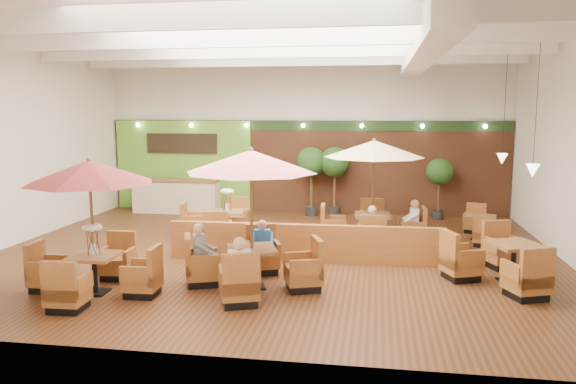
% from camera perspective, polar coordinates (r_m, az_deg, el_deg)
% --- Properties ---
extents(room, '(14.04, 14.00, 5.52)m').
position_cam_1_polar(room, '(14.90, 0.24, 8.53)').
color(room, '#381E0F').
rests_on(room, ground).
extents(service_counter, '(3.00, 0.75, 1.18)m').
position_cam_1_polar(service_counter, '(20.07, -11.26, -0.42)').
color(service_counter, beige).
rests_on(service_counter, ground).
extents(booth_divider, '(6.52, 0.33, 0.90)m').
position_cam_1_polar(booth_divider, '(13.35, 1.68, -5.21)').
color(booth_divider, brown).
rests_on(booth_divider, ground).
extents(table_0, '(2.63, 2.63, 2.69)m').
position_cam_1_polar(table_0, '(11.44, -19.38, -1.00)').
color(table_0, brown).
rests_on(table_0, ground).
extents(table_1, '(2.97, 2.97, 2.85)m').
position_cam_1_polar(table_1, '(11.16, -3.75, -0.19)').
color(table_1, brown).
rests_on(table_1, ground).
extents(table_2, '(2.81, 2.81, 2.85)m').
position_cam_1_polar(table_2, '(15.01, 8.68, 1.90)').
color(table_2, brown).
rests_on(table_2, ground).
extents(table_3, '(1.88, 2.73, 1.57)m').
position_cam_1_polar(table_3, '(15.89, -7.08, -3.06)').
color(table_3, brown).
rests_on(table_3, ground).
extents(table_4, '(2.12, 3.01, 1.06)m').
position_cam_1_polar(table_4, '(12.65, 20.57, -6.77)').
color(table_4, brown).
rests_on(table_4, ground).
extents(table_5, '(0.96, 2.40, 0.85)m').
position_cam_1_polar(table_5, '(16.55, 18.88, -3.46)').
color(table_5, brown).
rests_on(table_5, ground).
extents(topiary_0, '(1.01, 1.01, 2.35)m').
position_cam_1_polar(topiary_0, '(19.02, 2.40, 2.79)').
color(topiary_0, black).
rests_on(topiary_0, ground).
extents(topiary_1, '(1.01, 1.01, 2.36)m').
position_cam_1_polar(topiary_1, '(18.94, 4.76, 2.77)').
color(topiary_1, black).
rests_on(topiary_1, ground).
extents(topiary_2, '(0.87, 0.87, 2.03)m').
position_cam_1_polar(topiary_2, '(19.03, 15.14, 1.79)').
color(topiary_2, black).
rests_on(topiary_2, ground).
extents(diner_0, '(0.46, 0.43, 0.84)m').
position_cam_1_polar(diner_0, '(10.40, -4.97, -7.31)').
color(diner_0, white).
rests_on(diner_0, ground).
extents(diner_1, '(0.38, 0.33, 0.72)m').
position_cam_1_polar(diner_1, '(12.39, -2.62, -4.95)').
color(diner_1, '#2864B0').
rests_on(diner_1, ground).
extents(diner_2, '(0.42, 0.46, 0.83)m').
position_cam_1_polar(diner_2, '(11.66, -8.74, -5.67)').
color(diner_2, gray).
rests_on(diner_2, ground).
extents(diner_3, '(0.38, 0.31, 0.77)m').
position_cam_1_polar(diner_3, '(14.16, 8.54, -3.28)').
color(diner_3, '#2864B0').
rests_on(diner_3, ground).
extents(diner_4, '(0.30, 0.38, 0.78)m').
position_cam_1_polar(diner_4, '(15.22, 12.52, -2.57)').
color(diner_4, white).
rests_on(diner_4, ground).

